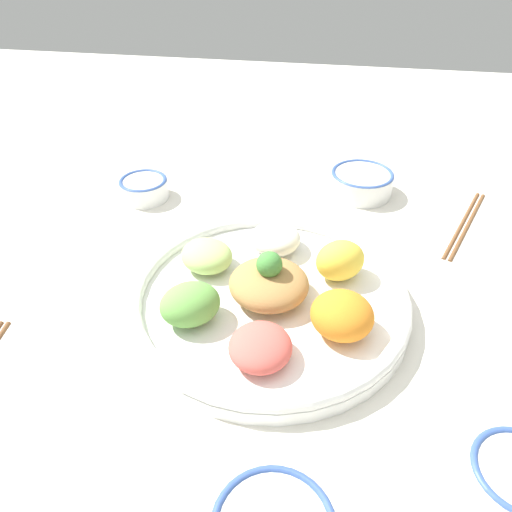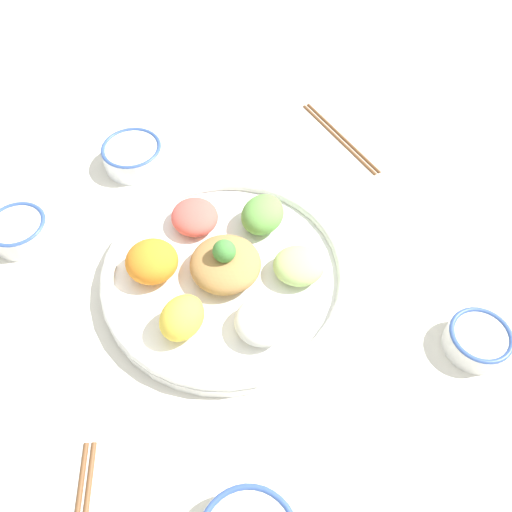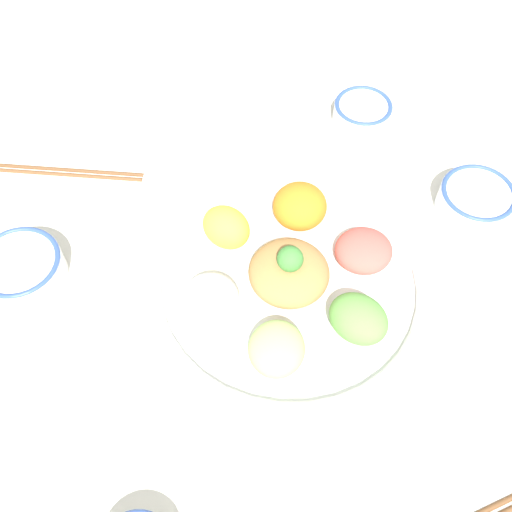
{
  "view_description": "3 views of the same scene",
  "coord_description": "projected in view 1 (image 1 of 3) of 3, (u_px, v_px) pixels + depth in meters",
  "views": [
    {
      "loc": [
        -0.5,
        -0.09,
        0.48
      ],
      "look_at": [
        0.03,
        -0.0,
        0.08
      ],
      "focal_mm": 35.0,
      "sensor_mm": 36.0,
      "label": 1
    },
    {
      "loc": [
        0.42,
        -0.17,
        0.67
      ],
      "look_at": [
        0.05,
        0.02,
        0.08
      ],
      "focal_mm": 35.0,
      "sensor_mm": 36.0,
      "label": 2
    },
    {
      "loc": [
        0.19,
        0.37,
        0.72
      ],
      "look_at": [
        0.06,
        -0.04,
        0.07
      ],
      "focal_mm": 42.0,
      "sensor_mm": 36.0,
      "label": 3
    }
  ],
  "objects": [
    {
      "name": "rice_bowl_plain",
      "position": [
        144.0,
        188.0,
        0.93
      ],
      "size": [
        0.09,
        0.09,
        0.04
      ],
      "color": "white",
      "rests_on": "ground_plane"
    },
    {
      "name": "ground_plane",
      "position": [
        252.0,
        313.0,
        0.69
      ],
      "size": [
        2.4,
        2.4,
        0.0
      ],
      "primitive_type": "plane",
      "color": "silver"
    },
    {
      "name": "chopsticks_pair_near",
      "position": [
        465.0,
        223.0,
        0.87
      ],
      "size": [
        0.23,
        0.11,
        0.01
      ],
      "rotation": [
        0.0,
        0.0,
        5.89
      ],
      "color": "brown",
      "rests_on": "ground_plane"
    },
    {
      "name": "sauce_bowl_red",
      "position": [
        361.0,
        182.0,
        0.94
      ],
      "size": [
        0.12,
        0.12,
        0.05
      ],
      "color": "white",
      "rests_on": "ground_plane"
    },
    {
      "name": "salad_platter",
      "position": [
        269.0,
        294.0,
        0.69
      ],
      "size": [
        0.39,
        0.39,
        0.09
      ],
      "color": "white",
      "rests_on": "ground_plane"
    }
  ]
}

